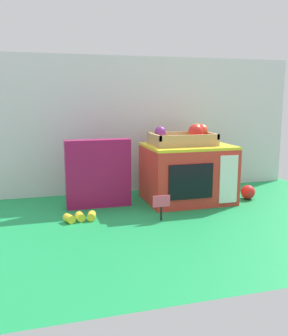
% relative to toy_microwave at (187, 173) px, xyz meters
% --- Properties ---
extents(ground_plane, '(1.70, 1.70, 0.00)m').
position_rel_toy_microwave_xyz_m(ground_plane, '(-0.13, 0.01, -0.13)').
color(ground_plane, '#198C47').
rests_on(ground_plane, ground).
extents(display_back_panel, '(1.61, 0.03, 0.67)m').
position_rel_toy_microwave_xyz_m(display_back_panel, '(-0.13, 0.27, 0.21)').
color(display_back_panel, silver).
rests_on(display_back_panel, ground).
extents(toy_microwave, '(0.38, 0.30, 0.26)m').
position_rel_toy_microwave_xyz_m(toy_microwave, '(0.00, 0.00, 0.00)').
color(toy_microwave, red).
rests_on(toy_microwave, ground).
extents(food_groups_crate, '(0.28, 0.19, 0.09)m').
position_rel_toy_microwave_xyz_m(food_groups_crate, '(-0.01, 0.02, 0.16)').
color(food_groups_crate, tan).
rests_on(food_groups_crate, toy_microwave).
extents(cookie_set_box, '(0.28, 0.06, 0.30)m').
position_rel_toy_microwave_xyz_m(cookie_set_box, '(-0.41, 0.02, 0.02)').
color(cookie_set_box, '#99144C').
rests_on(cookie_set_box, ground).
extents(price_sign, '(0.07, 0.01, 0.10)m').
position_rel_toy_microwave_xyz_m(price_sign, '(-0.21, -0.24, -0.06)').
color(price_sign, black).
rests_on(price_sign, ground).
extents(loose_toy_banana, '(0.13, 0.06, 0.03)m').
position_rel_toy_microwave_xyz_m(loose_toy_banana, '(-0.51, -0.16, -0.11)').
color(loose_toy_banana, yellow).
rests_on(loose_toy_banana, ground).
extents(loose_toy_apple, '(0.07, 0.07, 0.07)m').
position_rel_toy_microwave_xyz_m(loose_toy_apple, '(0.29, -0.06, -0.10)').
color(loose_toy_apple, red).
rests_on(loose_toy_apple, ground).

